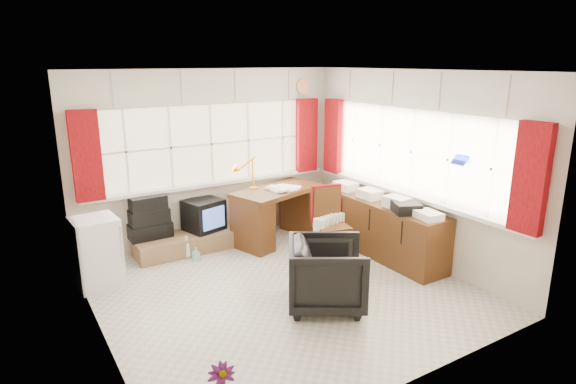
# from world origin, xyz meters

# --- Properties ---
(ground) EXTENTS (4.00, 4.00, 0.00)m
(ground) POSITION_xyz_m (0.00, 0.00, 0.00)
(ground) COLOR beige
(ground) RESTS_ON ground
(room_walls) EXTENTS (4.00, 4.00, 4.00)m
(room_walls) POSITION_xyz_m (0.00, 0.00, 1.50)
(room_walls) COLOR beige
(room_walls) RESTS_ON ground
(window_back) EXTENTS (3.70, 0.12, 3.60)m
(window_back) POSITION_xyz_m (0.00, 1.94, 0.95)
(window_back) COLOR beige
(window_back) RESTS_ON room_walls
(window_right) EXTENTS (0.12, 3.70, 3.60)m
(window_right) POSITION_xyz_m (1.94, 0.00, 0.95)
(window_right) COLOR beige
(window_right) RESTS_ON room_walls
(curtains) EXTENTS (3.83, 3.83, 1.15)m
(curtains) POSITION_xyz_m (0.92, 0.93, 1.46)
(curtains) COLOR #9B0817
(curtains) RESTS_ON room_walls
(overhead_cabinets) EXTENTS (3.98, 3.98, 0.48)m
(overhead_cabinets) POSITION_xyz_m (0.98, 0.98, 2.25)
(overhead_cabinets) COLOR beige
(overhead_cabinets) RESTS_ON room_walls
(desk) EXTENTS (1.51, 1.04, 0.83)m
(desk) POSITION_xyz_m (0.79, 1.45, 0.44)
(desk) COLOR #4D2C12
(desk) RESTS_ON ground
(desk_lamp) EXTENTS (0.19, 0.18, 0.47)m
(desk_lamp) POSITION_xyz_m (0.49, 1.64, 1.12)
(desk_lamp) COLOR #F5B20A
(desk_lamp) RESTS_ON desk
(task_chair) EXTENTS (0.50, 0.53, 1.01)m
(task_chair) POSITION_xyz_m (0.99, 0.46, 0.54)
(task_chair) COLOR black
(task_chair) RESTS_ON ground
(office_chair) EXTENTS (1.12, 1.12, 0.75)m
(office_chair) POSITION_xyz_m (0.21, -0.58, 0.38)
(office_chair) COLOR black
(office_chair) RESTS_ON ground
(radiator) EXTENTS (0.45, 0.25, 0.63)m
(radiator) POSITION_xyz_m (1.00, 0.42, 0.26)
(radiator) COLOR white
(radiator) RESTS_ON ground
(credenza) EXTENTS (0.50, 2.00, 0.85)m
(credenza) POSITION_xyz_m (1.73, 0.20, 0.39)
(credenza) COLOR #4D2C12
(credenza) RESTS_ON ground
(file_tray) EXTENTS (0.45, 0.49, 0.13)m
(file_tray) POSITION_xyz_m (1.67, -0.25, 0.82)
(file_tray) COLOR black
(file_tray) RESTS_ON credenza
(tv_bench) EXTENTS (1.40, 0.50, 0.25)m
(tv_bench) POSITION_xyz_m (-0.55, 1.72, 0.12)
(tv_bench) COLOR #8B6445
(tv_bench) RESTS_ON ground
(crt_tv) EXTENTS (0.59, 0.56, 0.44)m
(crt_tv) POSITION_xyz_m (-0.24, 1.79, 0.47)
(crt_tv) COLOR black
(crt_tv) RESTS_ON tv_bench
(hifi_stack) EXTENTS (0.57, 0.37, 0.60)m
(hifi_stack) POSITION_xyz_m (-0.99, 1.91, 0.53)
(hifi_stack) COLOR black
(hifi_stack) RESTS_ON tv_bench
(mini_fridge) EXTENTS (0.53, 0.53, 0.84)m
(mini_fridge) POSITION_xyz_m (-1.80, 1.27, 0.42)
(mini_fridge) COLOR white
(mini_fridge) RESTS_ON ground
(spray_bottle_a) EXTENTS (0.12, 0.12, 0.31)m
(spray_bottle_a) POSITION_xyz_m (-0.61, 1.52, 0.15)
(spray_bottle_a) COLOR white
(spray_bottle_a) RESTS_ON ground
(spray_bottle_b) EXTENTS (0.08, 0.09, 0.18)m
(spray_bottle_b) POSITION_xyz_m (-0.54, 1.35, 0.09)
(spray_bottle_b) COLOR #86C8C5
(spray_bottle_b) RESTS_ON ground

